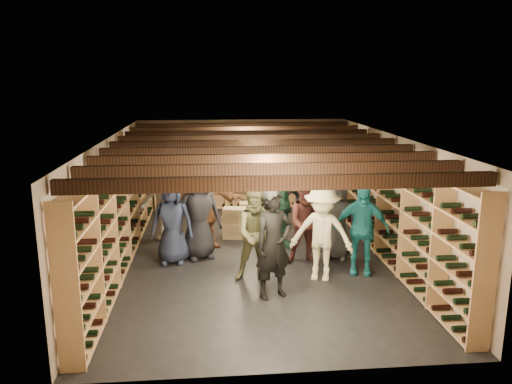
{
  "coord_description": "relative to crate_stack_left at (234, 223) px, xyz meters",
  "views": [
    {
      "loc": [
        -0.85,
        -9.35,
        3.51
      ],
      "look_at": [
        0.03,
        0.2,
        1.29
      ],
      "focal_mm": 35.0,
      "sensor_mm": 36.0,
      "label": 1
    }
  ],
  "objects": [
    {
      "name": "person_12",
      "position": [
        1.95,
        -1.45,
        0.46
      ],
      "size": [
        0.91,
        0.73,
        1.6
      ],
      "primitive_type": "imported",
      "rotation": [
        0.0,
        0.0,
        -0.33
      ],
      "color": "#37383D",
      "rests_on": "ground"
    },
    {
      "name": "person_6",
      "position": [
        -1.24,
        -1.42,
        0.48
      ],
      "size": [
        0.83,
        0.57,
        1.63
      ],
      "primitive_type": "imported",
      "rotation": [
        0.0,
        0.0,
        -0.07
      ],
      "color": "#202843",
      "rests_on": "ground"
    },
    {
      "name": "person_8",
      "position": [
        1.32,
        -1.68,
        0.46
      ],
      "size": [
        0.81,
        0.65,
        1.6
      ],
      "primitive_type": "imported",
      "rotation": [
        0.0,
        0.0,
        -0.06
      ],
      "color": "#46201D",
      "rests_on": "ground"
    },
    {
      "name": "wine_rack_left",
      "position": [
        -2.2,
        -1.3,
        0.74
      ],
      "size": [
        0.32,
        7.5,
        2.15
      ],
      "color": "tan",
      "rests_on": "ground"
    },
    {
      "name": "ground",
      "position": [
        0.37,
        -1.3,
        -0.34
      ],
      "size": [
        8.0,
        8.0,
        0.0
      ],
      "primitive_type": "plane",
      "color": "black",
      "rests_on": "ground"
    },
    {
      "name": "person_1",
      "position": [
        0.49,
        -3.12,
        0.55
      ],
      "size": [
        0.77,
        0.65,
        1.79
      ],
      "primitive_type": "imported",
      "rotation": [
        0.0,
        0.0,
        0.41
      ],
      "color": "black",
      "rests_on": "ground"
    },
    {
      "name": "person_10",
      "position": [
        0.92,
        -0.72,
        0.59
      ],
      "size": [
        1.18,
        0.86,
        1.85
      ],
      "primitive_type": "imported",
      "rotation": [
        0.0,
        0.0,
        0.42
      ],
      "color": "#244F3B",
      "rests_on": "ground"
    },
    {
      "name": "crate_loose",
      "position": [
        0.64,
        0.0,
        -0.25
      ],
      "size": [
        0.54,
        0.39,
        0.17
      ],
      "primitive_type": "cube",
      "rotation": [
        0.0,
        0.0,
        -0.12
      ],
      "color": "#A38456",
      "rests_on": "ground"
    },
    {
      "name": "crate_stack_left",
      "position": [
        0.0,
        0.0,
        0.0
      ],
      "size": [
        0.55,
        0.41,
        0.68
      ],
      "rotation": [
        0.0,
        0.0,
        -0.16
      ],
      "color": "#A38456",
      "rests_on": "ground"
    },
    {
      "name": "ceiling",
      "position": [
        0.37,
        -1.3,
        2.06
      ],
      "size": [
        5.5,
        8.0,
        0.01
      ],
      "primitive_type": "cube",
      "color": "beige",
      "rests_on": "walls"
    },
    {
      "name": "person_4",
      "position": [
        2.19,
        -2.26,
        0.5
      ],
      "size": [
        1.06,
        0.64,
        1.68
      ],
      "primitive_type": "imported",
      "rotation": [
        0.0,
        0.0,
        -0.25
      ],
      "color": "teal",
      "rests_on": "ground"
    },
    {
      "name": "ceiling_joists",
      "position": [
        0.37,
        -1.3,
        1.92
      ],
      "size": [
        5.4,
        7.12,
        0.18
      ],
      "color": "black",
      "rests_on": "ground"
    },
    {
      "name": "person_9",
      "position": [
        -1.53,
        0.0,
        0.57
      ],
      "size": [
        1.34,
        1.04,
        1.83
      ],
      "primitive_type": "imported",
      "rotation": [
        0.0,
        0.0,
        -0.35
      ],
      "color": "#ABA89C",
      "rests_on": "ground"
    },
    {
      "name": "walls",
      "position": [
        0.37,
        -1.3,
        0.86
      ],
      "size": [
        5.52,
        8.02,
        2.4
      ],
      "color": "tan",
      "rests_on": "ground"
    },
    {
      "name": "crate_stack_right",
      "position": [
        0.46,
        1.15,
        -0.08
      ],
      "size": [
        0.54,
        0.39,
        0.51
      ],
      "rotation": [
        0.0,
        0.0,
        -0.13
      ],
      "color": "#A38456",
      "rests_on": "ground"
    },
    {
      "name": "person_11",
      "position": [
        1.63,
        0.0,
        0.51
      ],
      "size": [
        1.61,
        0.63,
        1.7
      ],
      "primitive_type": "imported",
      "rotation": [
        0.0,
        0.0,
        -0.08
      ],
      "color": "#814D81",
      "rests_on": "ground"
    },
    {
      "name": "person_3",
      "position": [
        1.42,
        -2.49,
        0.51
      ],
      "size": [
        1.25,
        0.95,
        1.7
      ],
      "primitive_type": "imported",
      "rotation": [
        0.0,
        0.0,
        -0.33
      ],
      "color": "beige",
      "rests_on": "ground"
    },
    {
      "name": "person_5",
      "position": [
        -0.68,
        -0.56,
        0.62
      ],
      "size": [
        1.86,
        0.97,
        1.91
      ],
      "primitive_type": "imported",
      "rotation": [
        0.0,
        0.0,
        0.24
      ],
      "color": "brown",
      "rests_on": "ground"
    },
    {
      "name": "person_2",
      "position": [
        0.3,
        -2.39,
        0.5
      ],
      "size": [
        0.82,
        0.64,
        1.67
      ],
      "primitive_type": "imported",
      "rotation": [
        0.0,
        0.0,
        0.0
      ],
      "color": "#63643E",
      "rests_on": "ground"
    },
    {
      "name": "wine_rack_right",
      "position": [
        2.94,
        -1.3,
        0.74
      ],
      "size": [
        0.32,
        7.5,
        2.15
      ],
      "color": "tan",
      "rests_on": "ground"
    },
    {
      "name": "person_0",
      "position": [
        -0.74,
        -1.2,
        0.57
      ],
      "size": [
        1.04,
        0.86,
        1.82
      ],
      "primitive_type": "imported",
      "rotation": [
        0.0,
        0.0,
        0.37
      ],
      "color": "black",
      "rests_on": "ground"
    },
    {
      "name": "wine_rack_back",
      "position": [
        0.37,
        2.53,
        0.73
      ],
      "size": [
        4.7,
        0.3,
        2.15
      ],
      "color": "tan",
      "rests_on": "ground"
    }
  ]
}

